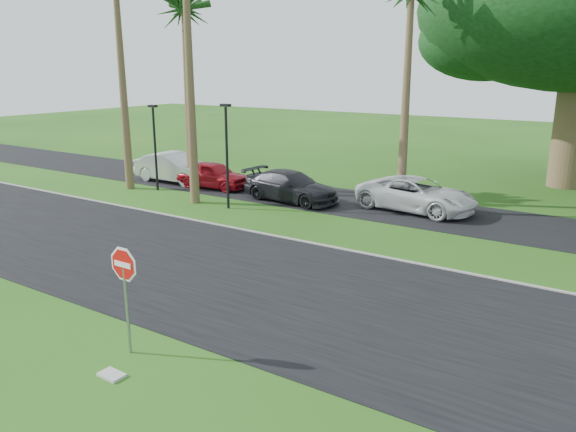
% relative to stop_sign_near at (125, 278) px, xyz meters
% --- Properties ---
extents(ground, '(120.00, 120.00, 0.00)m').
position_rel_stop_sign_near_xyz_m(ground, '(-0.50, 3.00, -1.77)').
color(ground, '#1F4812').
rests_on(ground, ground).
extents(road, '(120.00, 8.00, 0.02)m').
position_rel_stop_sign_near_xyz_m(road, '(-0.50, 5.00, -1.76)').
color(road, black).
rests_on(road, ground).
extents(parking_strip, '(120.00, 5.00, 0.02)m').
position_rel_stop_sign_near_xyz_m(parking_strip, '(-0.50, 15.50, -1.76)').
color(parking_strip, black).
rests_on(parking_strip, ground).
extents(curb, '(120.00, 0.12, 0.06)m').
position_rel_stop_sign_near_xyz_m(curb, '(-0.50, 9.05, -1.74)').
color(curb, gray).
rests_on(curb, ground).
extents(stop_sign_near, '(1.05, 0.07, 2.62)m').
position_rel_stop_sign_near_xyz_m(stop_sign_near, '(0.00, 0.00, 0.00)').
color(stop_sign_near, gray).
rests_on(stop_sign_near, ground).
extents(palm_left_mid, '(5.00, 5.00, 10.00)m').
position_rel_stop_sign_near_xyz_m(palm_left_mid, '(-11.00, 14.00, 6.90)').
color(palm_left_mid, brown).
rests_on(palm_left_mid, ground).
extents(streetlight_left, '(0.45, 0.25, 4.34)m').
position_rel_stop_sign_near_xyz_m(streetlight_left, '(-12.00, 12.50, 0.72)').
color(streetlight_left, black).
rests_on(streetlight_left, ground).
extents(streetlight_right, '(0.45, 0.25, 4.64)m').
position_rel_stop_sign_near_xyz_m(streetlight_right, '(-6.50, 11.50, 0.88)').
color(streetlight_right, black).
rests_on(streetlight_right, ground).
extents(car_silver, '(4.86, 1.72, 1.60)m').
position_rel_stop_sign_near_xyz_m(car_silver, '(-12.65, 14.47, -0.97)').
color(car_silver, silver).
rests_on(car_silver, ground).
extents(car_red, '(4.16, 1.88, 1.39)m').
position_rel_stop_sign_near_xyz_m(car_red, '(-9.91, 14.47, -1.08)').
color(car_red, maroon).
rests_on(car_red, ground).
extents(car_dark, '(5.01, 2.39, 1.41)m').
position_rel_stop_sign_near_xyz_m(car_dark, '(-4.87, 14.19, -1.07)').
color(car_dark, black).
rests_on(car_dark, ground).
extents(car_minivan, '(5.52, 3.01, 1.47)m').
position_rel_stop_sign_near_xyz_m(car_minivan, '(0.77, 15.66, -1.04)').
color(car_minivan, silver).
rests_on(car_minivan, ground).
extents(utility_slab, '(0.56, 0.37, 0.06)m').
position_rel_stop_sign_near_xyz_m(utility_slab, '(0.45, -0.90, -1.74)').
color(utility_slab, '#A9AAA2').
rests_on(utility_slab, ground).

